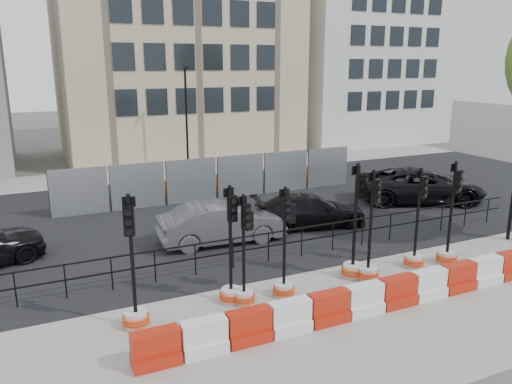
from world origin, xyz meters
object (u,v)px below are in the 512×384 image
traffic_signal_h (448,243)px  car_c (310,211)px  traffic_signal_d (285,271)px  traffic_signal_a (135,301)px

traffic_signal_h → car_c: 5.42m
traffic_signal_d → traffic_signal_h: 5.70m
traffic_signal_a → car_c: (7.67, 4.84, -0.04)m
traffic_signal_a → traffic_signal_h: bearing=16.4°
traffic_signal_a → traffic_signal_d: 3.97m
traffic_signal_d → car_c: size_ratio=0.66×
traffic_signal_a → car_c: 9.07m
traffic_signal_a → traffic_signal_d: bearing=17.0°
traffic_signal_h → car_c: bearing=100.8°
traffic_signal_a → traffic_signal_d: traffic_signal_a is taller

